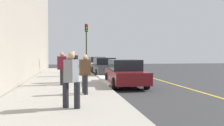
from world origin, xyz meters
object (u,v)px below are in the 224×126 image
object	(u,v)px
pedestrian_black_coat	(73,66)
rolling_suitcase	(75,77)
pedestrian_navy_coat	(64,65)
parked_car_charcoal	(104,66)
pedestrian_grey_coat	(71,78)
pedestrian_brown_coat	(85,73)
parked_car_white	(97,64)
traffic_light_pole	(86,40)
parked_car_maroon	(125,73)
pedestrian_burgundy_coat	(62,67)

from	to	relation	value
pedestrian_black_coat	rolling_suitcase	distance (m)	0.81
pedestrian_navy_coat	parked_car_charcoal	bearing A→B (deg)	120.84
pedestrian_grey_coat	pedestrian_navy_coat	bearing A→B (deg)	-177.52
pedestrian_brown_coat	pedestrian_navy_coat	world-z (taller)	pedestrian_brown_coat
parked_car_white	pedestrian_brown_coat	bearing A→B (deg)	-8.27
pedestrian_black_coat	parked_car_white	bearing A→B (deg)	166.89
parked_car_white	pedestrian_brown_coat	distance (m)	16.38
pedestrian_navy_coat	traffic_light_pole	bearing A→B (deg)	155.00
pedestrian_black_coat	parked_car_maroon	bearing A→B (deg)	71.55
parked_car_charcoal	traffic_light_pole	size ratio (longest dim) A/B	1.07
pedestrian_burgundy_coat	traffic_light_pole	world-z (taller)	traffic_light_pole
parked_car_charcoal	rolling_suitcase	size ratio (longest dim) A/B	4.99
parked_car_white	parked_car_maroon	xyz separation A→B (m)	(12.96, 0.14, -0.00)
parked_car_white	rolling_suitcase	size ratio (longest dim) A/B	4.89
traffic_light_pole	parked_car_maroon	bearing A→B (deg)	9.77
pedestrian_brown_coat	parked_car_white	bearing A→B (deg)	171.73
pedestrian_burgundy_coat	pedestrian_black_coat	distance (m)	1.17
parked_car_white	traffic_light_pole	xyz separation A→B (m)	(3.78, -1.44, 2.41)
traffic_light_pole	rolling_suitcase	xyz separation A→B (m)	(7.78, -1.22, -2.71)
parked_car_white	pedestrian_burgundy_coat	size ratio (longest dim) A/B	2.64
parked_car_charcoal	pedestrian_black_coat	size ratio (longest dim) A/B	2.60
rolling_suitcase	traffic_light_pole	bearing A→B (deg)	171.07
parked_car_white	pedestrian_navy_coat	bearing A→B (deg)	-23.11
pedestrian_navy_coat	pedestrian_black_coat	size ratio (longest dim) A/B	0.89
pedestrian_burgundy_coat	traffic_light_pole	xyz separation A→B (m)	(-9.19, 1.97, 2.07)
pedestrian_navy_coat	rolling_suitcase	world-z (taller)	pedestrian_navy_coat
pedestrian_burgundy_coat	pedestrian_grey_coat	bearing A→B (deg)	4.63
pedestrian_brown_coat	pedestrian_navy_coat	xyz separation A→B (m)	(-8.22, -1.05, -0.01)
pedestrian_brown_coat	pedestrian_black_coat	xyz separation A→B (m)	(-4.22, -0.44, 0.10)
parked_car_charcoal	pedestrian_burgundy_coat	xyz separation A→B (m)	(6.99, -3.36, 0.34)
parked_car_white	parked_car_charcoal	size ratio (longest dim) A/B	0.98
parked_car_maroon	pedestrian_black_coat	distance (m)	3.11
parked_car_maroon	pedestrian_burgundy_coat	world-z (taller)	pedestrian_burgundy_coat
parked_car_maroon	pedestrian_black_coat	xyz separation A→B (m)	(-0.98, -2.93, 0.38)
pedestrian_burgundy_coat	pedestrian_black_coat	bearing A→B (deg)	147.90
pedestrian_navy_coat	pedestrian_burgundy_coat	size ratio (longest dim) A/B	0.92
pedestrian_navy_coat	rolling_suitcase	bearing A→B (deg)	11.68
pedestrian_navy_coat	traffic_light_pole	xyz separation A→B (m)	(-4.21, 1.96, 2.14)
parked_car_charcoal	pedestrian_brown_coat	size ratio (longest dim) A/B	2.88
traffic_light_pole	pedestrian_grey_coat	bearing A→B (deg)	-5.66
parked_car_maroon	pedestrian_burgundy_coat	bearing A→B (deg)	-89.81
parked_car_maroon	pedestrian_grey_coat	xyz separation A→B (m)	(5.86, -3.07, 0.32)
parked_car_maroon	pedestrian_grey_coat	world-z (taller)	pedestrian_grey_coat
pedestrian_grey_coat	traffic_light_pole	bearing A→B (deg)	174.34
parked_car_charcoal	pedestrian_brown_coat	bearing A→B (deg)	-12.68
parked_car_maroon	pedestrian_black_coat	size ratio (longest dim) A/B	2.50
parked_car_maroon	pedestrian_black_coat	bearing A→B (deg)	-108.45
parked_car_maroon	pedestrian_navy_coat	xyz separation A→B (m)	(-4.97, -3.54, 0.27)
parked_car_charcoal	traffic_light_pole	xyz separation A→B (m)	(-2.21, -1.39, 2.41)
pedestrian_brown_coat	pedestrian_navy_coat	bearing A→B (deg)	-172.71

